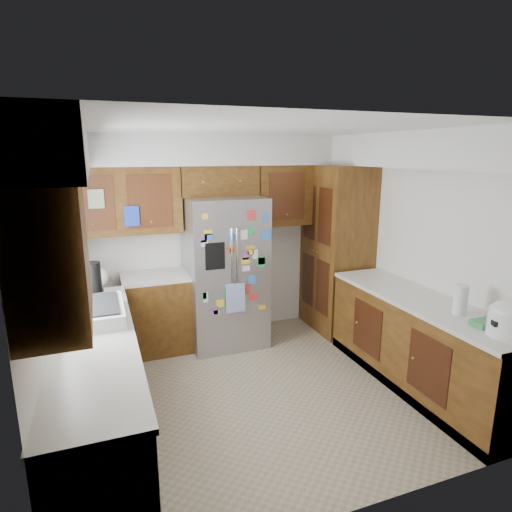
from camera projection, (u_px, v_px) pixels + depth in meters
The scene contains 12 objects.
floor at pixel (261, 389), 4.26m from camera, with size 3.60×3.60×0.00m, color tan.
room_shell at pixel (238, 203), 4.13m from camera, with size 3.64×3.24×2.52m.
left_counter_run at pixel (114, 373), 3.72m from camera, with size 1.36×3.20×0.92m.
right_counter_run at pixel (419, 347), 4.24m from camera, with size 0.63×2.25×0.92m.
pantry at pixel (336, 249), 5.57m from camera, with size 0.60×0.90×2.15m, color #3F260C.
fridge at pixel (225, 272), 5.14m from camera, with size 0.90×0.79×1.80m.
bridge_cabinet at pixel (218, 181), 5.10m from camera, with size 0.96×0.34×0.35m, color #3F260C.
fridge_top_items at pixel (222, 155), 5.03m from camera, with size 0.67×0.34×0.26m.
sink_assembly at pixel (92, 312), 3.60m from camera, with size 0.52×0.70×0.37m.
left_counter_clutter at pixel (92, 281), 4.28m from camera, with size 0.38×0.92×0.38m.
rice_cooker at pixel (509, 319), 3.27m from camera, with size 0.31×0.30×0.27m.
paper_towel at pixel (461, 300), 3.71m from camera, with size 0.12×0.12×0.26m, color white.
Camera 1 is at (-1.39, -3.57, 2.29)m, focal length 30.00 mm.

